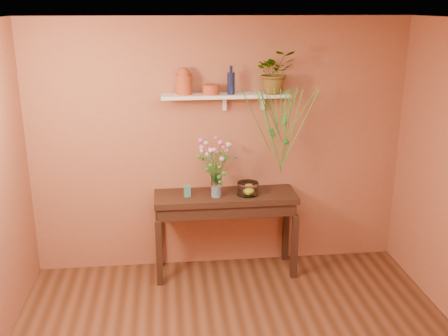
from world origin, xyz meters
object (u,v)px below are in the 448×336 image
terracotta_jug (184,82)px  bouquet (216,157)px  blue_bottle (231,83)px  sideboard (226,206)px  glass_vase (216,188)px  glass_bowl (248,189)px  spider_plant (275,72)px

terracotta_jug → bouquet: size_ratio=0.53×
terracotta_jug → blue_bottle: (0.47, -0.03, -0.01)m
sideboard → bouquet: (-0.11, -0.06, 0.56)m
glass_vase → bouquet: 0.33m
sideboard → terracotta_jug: 1.36m
sideboard → glass_vase: (-0.10, -0.06, 0.23)m
blue_bottle → glass_vase: 1.08m
sideboard → bouquet: bearing=-152.4°
sideboard → glass_bowl: glass_bowl is taller
spider_plant → glass_vase: size_ratio=1.93×
sideboard → bouquet: size_ratio=2.94×
terracotta_jug → glass_vase: 1.13m
blue_bottle → bouquet: blue_bottle is taller
glass_bowl → bouquet: bearing=-177.2°
blue_bottle → bouquet: bearing=-137.4°
terracotta_jug → glass_bowl: (0.64, -0.18, -1.10)m
spider_plant → sideboard: bearing=-168.9°
terracotta_jug → spider_plant: spider_plant is taller
spider_plant → glass_vase: bearing=-165.5°
terracotta_jug → spider_plant: size_ratio=0.62×
blue_bottle → glass_vase: bearing=-135.9°
sideboard → glass_bowl: size_ratio=6.74×
blue_bottle → spider_plant: bearing=-0.5°
bouquet → glass_bowl: 0.50m
terracotta_jug → glass_bowl: size_ratio=1.22×
spider_plant → glass_bowl: 1.23m
terracotta_jug → sideboard: bearing=-18.5°
sideboard → glass_vase: 0.26m
bouquet → glass_bowl: (0.34, 0.02, -0.37)m
glass_bowl → blue_bottle: bearing=138.7°
glass_vase → bouquet: (-0.01, 0.00, 0.33)m
sideboard → bouquet: bouquet is taller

